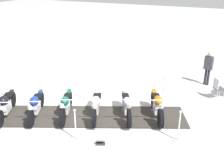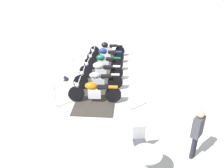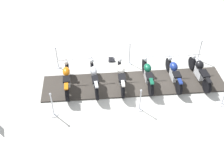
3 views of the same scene
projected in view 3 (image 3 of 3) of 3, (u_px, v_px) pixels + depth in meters
The scene contains 15 objects.
ground_plane at pixel (134, 84), 12.42m from camera, with size 80.00×80.00×0.00m, color silver.
display_platform at pixel (134, 84), 12.40m from camera, with size 7.98×1.67×0.06m, color #38332D.
motorcycle_black at pixel (199, 71), 12.31m from camera, with size 2.01×1.30×0.90m.
motorcycle_navy at pixel (174, 72), 12.24m from camera, with size 2.02×1.20×0.91m.
motorcycle_forest at pixel (148, 74), 12.15m from camera, with size 2.03×1.14×0.98m.
motorcycle_cream at pixel (121, 75), 12.06m from camera, with size 2.11×1.07×0.98m.
motorcycle_chrome at pixel (94, 77), 11.99m from camera, with size 2.05×1.29×1.03m.
motorcycle_copper at pixel (67, 78), 11.91m from camera, with size 2.06×1.21×1.00m.
stanchion_right_front at pixel (199, 54), 13.59m from camera, with size 0.34×0.34×1.10m.
stanchion_left_rear at pixel (53, 108), 10.79m from camera, with size 0.33×0.33×1.14m.
stanchion_right_rear at pixel (57, 60), 13.10m from camera, with size 0.28×0.28×1.12m.
stanchion_left_mid at pixel (140, 102), 11.01m from camera, with size 0.29×0.29×1.04m.
stanchion_right_mid at pixel (129, 57), 13.34m from camera, with size 0.32×0.32×1.14m.
stanchion_left_front at pixel (223, 98), 11.28m from camera, with size 0.36×0.36×1.06m.
info_placard at pixel (112, 60), 13.69m from camera, with size 0.32×0.37×0.19m.
Camera 3 is at (9.14, 2.43, 8.11)m, focal length 45.08 mm.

